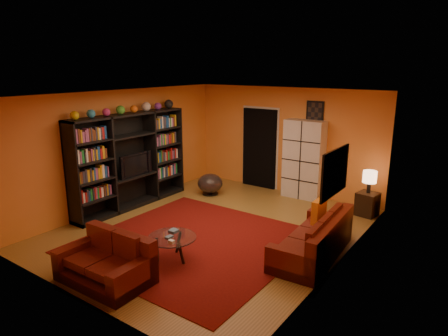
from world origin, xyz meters
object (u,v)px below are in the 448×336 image
Objects in this scene: side_table at (367,204)px; table_lamp at (370,178)px; tv at (133,164)px; storage_cabinet at (304,159)px; loveseat at (109,262)px; entertainment_unit at (131,161)px; sofa at (317,241)px; coffee_table at (172,240)px; bowl_chair at (210,184)px.

table_lamp is (0.00, 0.00, 0.59)m from side_table.
table_lamp is at bearing 0.00° from side_table.
storage_cabinet is (2.84, 2.77, -0.04)m from tv.
table_lamp is (2.35, 4.90, 0.55)m from loveseat.
entertainment_unit is at bearing -151.26° from table_lamp.
tv is (0.05, 0.03, -0.08)m from entertainment_unit.
coffee_table is at bearing -145.45° from sofa.
table_lamp is at bearing -61.29° from tv.
side_table is at bearing 12.78° from bowl_chair.
coffee_table is 3.47m from bowl_chair.
loveseat is 0.75× the size of storage_cabinet.
bowl_chair is at bearing -28.58° from tv.
loveseat is at bearing -98.13° from storage_cabinet.
sofa reaches higher than bowl_chair.
tv reaches higher than sofa.
storage_cabinet reaches higher than coffee_table.
loveseat is 5.31m from storage_cabinet.
coffee_table is at bearing -20.24° from loveseat.
sofa is 3.24× the size of bowl_chair.
bowl_chair is at bearing -167.22° from table_lamp.
tv is at bearing -151.29° from table_lamp.
tv is 1.42× the size of bowl_chair.
loveseat is 5.44m from side_table.
table_lamp is (1.64, -0.32, -0.10)m from storage_cabinet.
table_lamp is at bearing 28.74° from entertainment_unit.
storage_cabinet is at bearing 169.01° from table_lamp.
entertainment_unit is 5.22m from side_table.
side_table is (2.01, 3.90, -0.11)m from coffee_table.
tv is at bearing 39.63° from loveseat.
side_table is at bearing 62.77° from coffee_table.
bowl_chair is 3.72m from table_lamp.
side_table is at bearing -61.29° from tv.
coffee_table is 4.39m from side_table.
entertainment_unit reaches higher than table_lamp.
tv is at bearing 31.88° from entertainment_unit.
storage_cabinet is at bearing 169.01° from side_table.
coffee_table is 4.41m from table_lamp.
bowl_chair is (-3.46, 1.61, -0.01)m from sofa.
coffee_table is (0.35, 1.00, 0.07)m from loveseat.
sofa is 2.40m from coffee_table.
side_table is (0.12, 2.42, -0.04)m from sofa.
storage_cabinet is at bearing 30.19° from bowl_chair.
entertainment_unit is at bearing 40.65° from loveseat.
loveseat is at bearing -48.09° from entertainment_unit.
loveseat is at bearing -73.25° from bowl_chair.
entertainment_unit reaches higher than sofa.
entertainment_unit is 0.10m from tv.
coffee_table is 0.43× the size of storage_cabinet.
tv is 0.44× the size of sofa.
bowl_chair is at bearing 151.59° from sofa.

